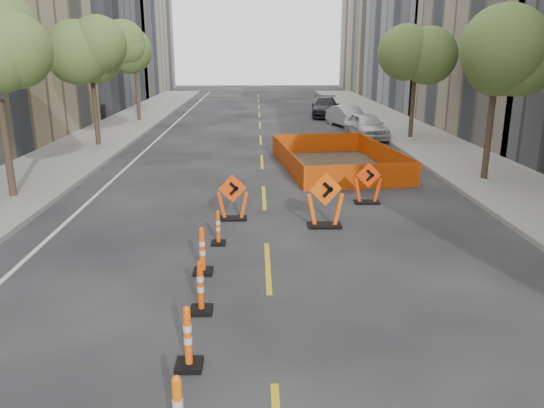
{
  "coord_description": "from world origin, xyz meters",
  "views": [
    {
      "loc": [
        -0.24,
        -7.37,
        4.82
      ],
      "look_at": [
        0.14,
        5.42,
        1.1
      ],
      "focal_mm": 35.0,
      "sensor_mm": 36.0,
      "label": 1
    }
  ],
  "objects_px": {
    "channelizer_4": "(201,287)",
    "chevron_sign_center": "(325,200)",
    "chevron_sign_right": "(368,183)",
    "chevron_sign_left": "(233,197)",
    "channelizer_3": "(188,337)",
    "parked_car_near": "(366,126)",
    "channelizer_5": "(202,251)",
    "parked_car_mid": "(348,117)",
    "parked_car_far": "(325,107)",
    "channelizer_6": "(218,227)"
  },
  "relations": [
    {
      "from": "parked_car_far",
      "to": "channelizer_5",
      "type": "bearing_deg",
      "value": -96.97
    },
    {
      "from": "chevron_sign_right",
      "to": "parked_car_far",
      "type": "height_order",
      "value": "parked_car_far"
    },
    {
      "from": "channelizer_5",
      "to": "parked_car_near",
      "type": "distance_m",
      "value": 20.16
    },
    {
      "from": "channelizer_3",
      "to": "channelizer_5",
      "type": "bearing_deg",
      "value": 92.03
    },
    {
      "from": "channelizer_4",
      "to": "chevron_sign_right",
      "type": "distance_m",
      "value": 8.74
    },
    {
      "from": "channelizer_3",
      "to": "chevron_sign_left",
      "type": "relative_size",
      "value": 0.78
    },
    {
      "from": "channelizer_3",
      "to": "channelizer_6",
      "type": "xyz_separation_m",
      "value": [
        0.09,
        5.54,
        -0.08
      ]
    },
    {
      "from": "channelizer_3",
      "to": "chevron_sign_center",
      "type": "relative_size",
      "value": 0.68
    },
    {
      "from": "chevron_sign_center",
      "to": "parked_car_far",
      "type": "xyz_separation_m",
      "value": [
        3.28,
        25.87,
        -0.07
      ]
    },
    {
      "from": "channelizer_4",
      "to": "chevron_sign_center",
      "type": "bearing_deg",
      "value": 59.21
    },
    {
      "from": "parked_car_mid",
      "to": "parked_car_near",
      "type": "bearing_deg",
      "value": -104.24
    },
    {
      "from": "channelizer_5",
      "to": "chevron_sign_center",
      "type": "bearing_deg",
      "value": 45.35
    },
    {
      "from": "channelizer_6",
      "to": "chevron_sign_left",
      "type": "height_order",
      "value": "chevron_sign_left"
    },
    {
      "from": "chevron_sign_center",
      "to": "channelizer_4",
      "type": "bearing_deg",
      "value": -135.07
    },
    {
      "from": "parked_car_mid",
      "to": "chevron_sign_right",
      "type": "bearing_deg",
      "value": -114.63
    },
    {
      "from": "parked_car_mid",
      "to": "chevron_sign_left",
      "type": "bearing_deg",
      "value": -126.0
    },
    {
      "from": "channelizer_3",
      "to": "channelizer_5",
      "type": "relative_size",
      "value": 0.98
    },
    {
      "from": "parked_car_near",
      "to": "chevron_sign_center",
      "type": "bearing_deg",
      "value": -112.88
    },
    {
      "from": "chevron_sign_left",
      "to": "chevron_sign_center",
      "type": "bearing_deg",
      "value": -26.64
    },
    {
      "from": "chevron_sign_left",
      "to": "parked_car_mid",
      "type": "bearing_deg",
      "value": 60.21
    },
    {
      "from": "chevron_sign_left",
      "to": "parked_car_far",
      "type": "height_order",
      "value": "parked_car_far"
    },
    {
      "from": "channelizer_5",
      "to": "parked_car_mid",
      "type": "height_order",
      "value": "parked_car_mid"
    },
    {
      "from": "channelizer_4",
      "to": "channelizer_6",
      "type": "distance_m",
      "value": 3.69
    },
    {
      "from": "chevron_sign_center",
      "to": "chevron_sign_right",
      "type": "xyz_separation_m",
      "value": [
        1.69,
        2.35,
        -0.11
      ]
    },
    {
      "from": "channelizer_5",
      "to": "chevron_sign_right",
      "type": "bearing_deg",
      "value": 48.87
    },
    {
      "from": "chevron_sign_left",
      "to": "chevron_sign_right",
      "type": "relative_size",
      "value": 1.01
    },
    {
      "from": "chevron_sign_center",
      "to": "chevron_sign_right",
      "type": "relative_size",
      "value": 1.16
    },
    {
      "from": "parked_car_mid",
      "to": "chevron_sign_center",
      "type": "bearing_deg",
      "value": -118.42
    },
    {
      "from": "channelizer_6",
      "to": "channelizer_3",
      "type": "bearing_deg",
      "value": -90.94
    },
    {
      "from": "channelizer_3",
      "to": "parked_car_near",
      "type": "distance_m",
      "value": 23.59
    },
    {
      "from": "chevron_sign_center",
      "to": "chevron_sign_right",
      "type": "distance_m",
      "value": 2.9
    },
    {
      "from": "channelizer_4",
      "to": "parked_car_near",
      "type": "relative_size",
      "value": 0.25
    },
    {
      "from": "chevron_sign_right",
      "to": "parked_car_near",
      "type": "height_order",
      "value": "parked_car_near"
    },
    {
      "from": "parked_car_mid",
      "to": "parked_car_far",
      "type": "distance_m",
      "value": 5.64
    },
    {
      "from": "channelizer_3",
      "to": "chevron_sign_right",
      "type": "relative_size",
      "value": 0.79
    },
    {
      "from": "channelizer_4",
      "to": "chevron_sign_right",
      "type": "bearing_deg",
      "value": 57.58
    },
    {
      "from": "chevron_sign_left",
      "to": "chevron_sign_right",
      "type": "distance_m",
      "value": 4.61
    },
    {
      "from": "channelizer_4",
      "to": "channelizer_5",
      "type": "bearing_deg",
      "value": 94.48
    },
    {
      "from": "channelizer_4",
      "to": "chevron_sign_center",
      "type": "xyz_separation_m",
      "value": [
        2.99,
        5.02,
        0.26
      ]
    },
    {
      "from": "channelizer_6",
      "to": "parked_car_far",
      "type": "xyz_separation_m",
      "value": [
        6.2,
        27.2,
        0.26
      ]
    },
    {
      "from": "chevron_sign_right",
      "to": "parked_car_mid",
      "type": "distance_m",
      "value": 18.08
    },
    {
      "from": "channelizer_3",
      "to": "chevron_sign_right",
      "type": "distance_m",
      "value": 10.35
    },
    {
      "from": "parked_car_near",
      "to": "parked_car_far",
      "type": "distance_m",
      "value": 10.36
    },
    {
      "from": "channelizer_4",
      "to": "parked_car_near",
      "type": "xyz_separation_m",
      "value": [
        7.29,
        20.58,
        0.18
      ]
    },
    {
      "from": "channelizer_5",
      "to": "parked_car_far",
      "type": "distance_m",
      "value": 29.75
    },
    {
      "from": "chevron_sign_center",
      "to": "chevron_sign_right",
      "type": "bearing_deg",
      "value": 40.01
    },
    {
      "from": "parked_car_mid",
      "to": "channelizer_4",
      "type": "bearing_deg",
      "value": -122.68
    },
    {
      "from": "channelizer_4",
      "to": "parked_car_mid",
      "type": "xyz_separation_m",
      "value": [
        7.06,
        25.3,
        0.14
      ]
    },
    {
      "from": "channelizer_3",
      "to": "parked_car_far",
      "type": "height_order",
      "value": "parked_car_far"
    },
    {
      "from": "channelizer_6",
      "to": "chevron_sign_right",
      "type": "distance_m",
      "value": 5.91
    }
  ]
}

